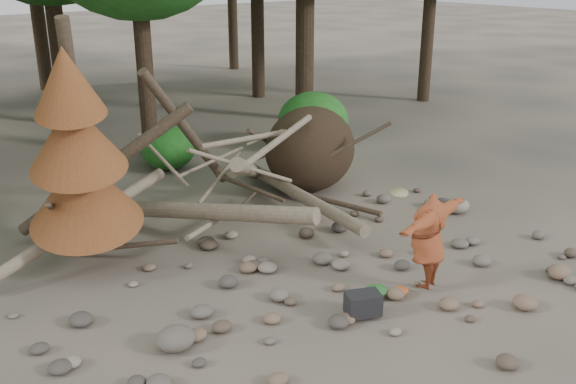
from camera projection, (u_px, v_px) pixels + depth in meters
ground at (359, 294)px, 10.40m from camera, size 120.00×120.00×0.00m
deadfall_pile at (292, 156)px, 14.37m from camera, size 8.55×5.24×3.30m
dead_conifer at (78, 157)px, 10.34m from camera, size 2.06×2.16×4.35m
bush_mid at (168, 148)px, 16.41m from camera, size 1.40×1.40×1.12m
bush_right at (313, 120)px, 18.19m from camera, size 2.00×2.00×1.60m
frisbee_thrower at (428, 240)px, 10.23m from camera, size 2.33×0.95×2.04m
backpack at (363, 307)px, 9.68m from camera, size 0.61×0.52×0.34m
cloth_green at (375, 294)px, 10.26m from camera, size 0.42×0.35×0.16m
cloth_orange at (400, 293)px, 10.31m from camera, size 0.30×0.25×0.11m
boulder_front_right at (560, 272)px, 10.87m from camera, size 0.42×0.37×0.25m
boulder_mid_right at (458, 206)px, 13.68m from camera, size 0.53×0.48×0.32m
boulder_mid_left at (176, 338)px, 8.89m from camera, size 0.56×0.50×0.34m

